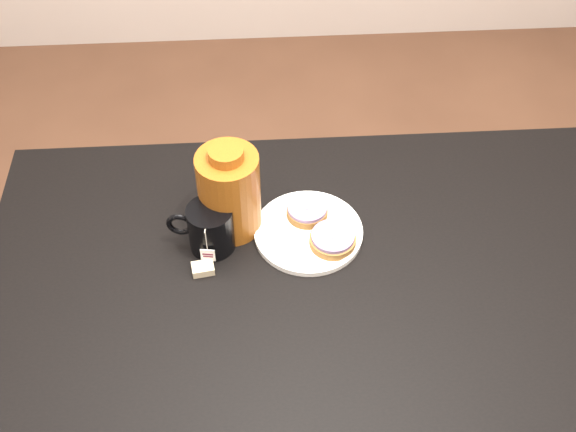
{
  "coord_description": "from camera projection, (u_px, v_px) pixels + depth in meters",
  "views": [
    {
      "loc": [
        -0.12,
        -0.87,
        1.92
      ],
      "look_at": [
        -0.06,
        0.14,
        0.81
      ],
      "focal_mm": 45.0,
      "sensor_mm": 36.0,
      "label": 1
    }
  ],
  "objects": [
    {
      "name": "table",
      "position": [
        321.0,
        310.0,
        1.52
      ],
      "size": [
        1.4,
        0.9,
        0.75
      ],
      "color": "black",
      "rests_on": "ground_plane"
    },
    {
      "name": "mug",
      "position": [
        210.0,
        228.0,
        1.49
      ],
      "size": [
        0.15,
        0.11,
        0.11
      ],
      "rotation": [
        0.0,
        0.0,
        -0.14
      ],
      "color": "black",
      "rests_on": "table"
    },
    {
      "name": "plate",
      "position": [
        308.0,
        231.0,
        1.54
      ],
      "size": [
        0.23,
        0.23,
        0.02
      ],
      "color": "white",
      "rests_on": "table"
    },
    {
      "name": "bagel_package",
      "position": [
        229.0,
        192.0,
        1.49
      ],
      "size": [
        0.17,
        0.17,
        0.22
      ],
      "rotation": [
        0.0,
        0.0,
        0.37
      ],
      "color": "#642F0D",
      "rests_on": "table"
    },
    {
      "name": "bagel_front",
      "position": [
        333.0,
        239.0,
        1.51
      ],
      "size": [
        0.13,
        0.13,
        0.03
      ],
      "color": "brown",
      "rests_on": "plate"
    },
    {
      "name": "teabag_pouch",
      "position": [
        203.0,
        269.0,
        1.48
      ],
      "size": [
        0.05,
        0.04,
        0.02
      ],
      "primitive_type": "cube",
      "rotation": [
        0.0,
        0.0,
        0.15
      ],
      "color": "#C6B793",
      "rests_on": "table"
    },
    {
      "name": "bagel_back",
      "position": [
        307.0,
        211.0,
        1.56
      ],
      "size": [
        0.09,
        0.09,
        0.03
      ],
      "color": "brown",
      "rests_on": "plate"
    }
  ]
}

